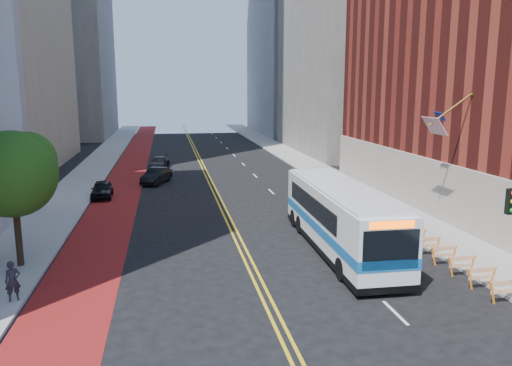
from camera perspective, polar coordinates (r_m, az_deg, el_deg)
The scene contains 15 objects.
ground at distance 21.57m, azimuth 1.32°, elevation -13.32°, with size 160.00×160.00×0.00m, color black.
sidewalk_left at distance 50.69m, azimuth -19.15°, elevation 0.29°, with size 4.00×140.00×0.15m, color gray.
sidewalk_right at distance 52.53m, azimuth 7.66°, elevation 1.14°, with size 4.00×140.00×0.15m, color gray.
bus_lane_paint at distance 50.23m, azimuth -14.75°, elevation 0.36°, with size 3.60×140.00×0.01m, color maroon.
center_line_inner at distance 50.20m, azimuth -5.71°, elevation 0.66°, with size 0.14×140.00×0.01m, color gold.
center_line_outer at distance 50.23m, azimuth -5.30°, elevation 0.67°, with size 0.14×140.00×0.01m, color gold.
lane_dashes at distance 58.61m, azimuth -1.47°, elevation 2.17°, with size 0.14×98.20×0.01m.
midrise_right_near at distance 73.33m, azimuth 12.22°, elevation 19.36°, with size 18.00×26.00×40.00m, color slate.
construction_barriers at distance 27.66m, azimuth 19.85°, elevation -6.96°, with size 1.42×10.91×1.00m.
street_tree at distance 26.64m, azimuth -25.94°, elevation 1.29°, with size 4.20×4.20×6.70m.
transit_bus at distance 27.72m, azimuth 9.50°, elevation -3.84°, with size 3.09×13.12×3.59m.
car_a at distance 42.55m, azimuth -17.20°, elevation -0.70°, with size 1.60×3.98×1.36m, color black.
car_b at distance 47.58m, azimuth -11.31°, elevation 0.82°, with size 1.54×4.43×1.46m, color black.
car_c at distance 56.50m, azimuth -11.01°, elevation 2.30°, with size 1.79×4.40×1.28m, color black.
pedestrian at distance 23.21m, azimuth -26.05°, elevation -10.03°, with size 0.61×0.40×1.68m, color black.
Camera 1 is at (-3.95, -19.28, 8.82)m, focal length 35.00 mm.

